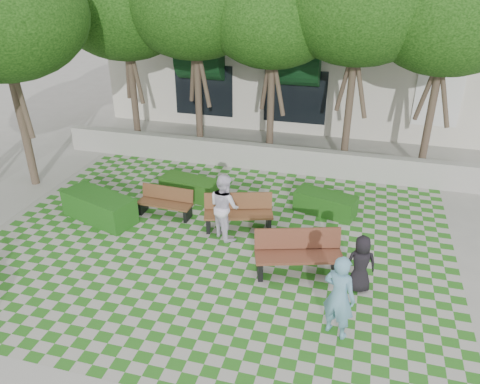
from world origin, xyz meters
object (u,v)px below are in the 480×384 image
(bench_east, at_px, (298,254))
(person_blue, at_px, (339,297))
(hedge_midright, at_px, (325,203))
(person_dark, at_px, (361,264))
(bench_west, at_px, (166,203))
(hedge_west, at_px, (99,207))
(hedge_midleft, at_px, (190,188))
(person_white, at_px, (224,206))
(bench_mid, at_px, (238,213))

(bench_east, xyz_separation_m, person_blue, (1.06, -1.83, 0.40))
(hedge_midright, relative_size, person_dark, 1.28)
(bench_west, xyz_separation_m, person_blue, (5.20, -3.59, 0.52))
(bench_west, relative_size, hedge_west, 0.74)
(bench_east, bearing_deg, hedge_midright, 66.71)
(hedge_midleft, bearing_deg, person_dark, -31.89)
(hedge_midright, bearing_deg, bench_west, -163.21)
(bench_east, bearing_deg, bench_west, 139.69)
(bench_east, relative_size, person_white, 1.19)
(bench_east, bearing_deg, person_dark, -28.41)
(bench_mid, relative_size, person_white, 1.09)
(hedge_west, bearing_deg, bench_mid, 8.15)
(person_blue, height_order, person_white, person_blue)
(person_white, bearing_deg, person_blue, 177.34)
(bench_west, xyz_separation_m, hedge_west, (-1.74, -0.72, -0.02))
(person_blue, bearing_deg, person_white, -17.90)
(person_dark, bearing_deg, hedge_midright, -84.64)
(hedge_midleft, xyz_separation_m, person_blue, (4.93, -4.85, 0.60))
(bench_east, height_order, person_blue, person_blue)
(person_dark, relative_size, person_white, 0.76)
(bench_east, height_order, bench_mid, bench_east)
(bench_mid, relative_size, hedge_midleft, 1.08)
(person_dark, bearing_deg, person_white, -33.86)
(person_dark, bearing_deg, bench_east, -23.74)
(hedge_west, distance_m, person_blue, 7.53)
(bench_east, relative_size, hedge_midright, 1.22)
(bench_east, bearing_deg, hedge_west, 152.65)
(person_blue, bearing_deg, bench_east, -35.43)
(bench_mid, xyz_separation_m, bench_west, (-2.23, 0.15, -0.07))
(bench_mid, height_order, hedge_west, bench_mid)
(bench_east, bearing_deg, hedge_midleft, 124.77)
(hedge_midleft, bearing_deg, person_blue, -44.50)
(bench_east, relative_size, bench_west, 1.33)
(bench_mid, bearing_deg, person_dark, -46.44)
(hedge_midright, bearing_deg, person_blue, -81.59)
(hedge_midleft, xyz_separation_m, person_dark, (5.30, -3.30, 0.37))
(bench_mid, height_order, person_dark, person_dark)
(bench_east, distance_m, person_dark, 1.46)
(bench_east, xyz_separation_m, hedge_midright, (0.33, 3.11, -0.21))
(person_blue, relative_size, person_dark, 1.33)
(bench_west, bearing_deg, bench_east, -20.34)
(bench_west, height_order, hedge_midleft, bench_west)
(hedge_midright, xyz_separation_m, person_white, (-2.48, -2.00, 0.60))
(hedge_midright, height_order, person_dark, person_dark)
(bench_east, xyz_separation_m, hedge_midleft, (-3.87, 3.02, -0.20))
(hedge_west, distance_m, person_dark, 7.44)
(person_dark, bearing_deg, bench_west, -32.75)
(hedge_midleft, distance_m, hedge_west, 2.82)
(bench_mid, distance_m, hedge_midleft, 2.42)
(bench_west, bearing_deg, person_blue, -31.92)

